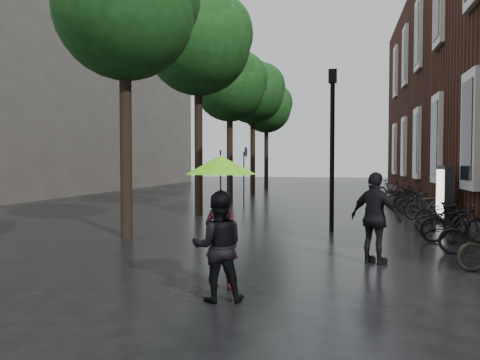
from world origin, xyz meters
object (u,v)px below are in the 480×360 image
(person_black, at_px, (218,247))
(pedestrian_walking, at_px, (376,218))
(parked_bicycles, at_px, (420,204))
(person_burgundy, at_px, (221,239))
(lamp_post, at_px, (332,133))
(ad_lightbox, at_px, (444,194))

(person_black, relative_size, pedestrian_walking, 0.87)
(person_black, distance_m, parked_bicycles, 13.05)
(person_burgundy, bearing_deg, parked_bicycles, -101.92)
(person_burgundy, distance_m, lamp_post, 7.35)
(pedestrian_walking, relative_size, lamp_post, 0.39)
(pedestrian_walking, distance_m, lamp_post, 4.90)
(ad_lightbox, relative_size, lamp_post, 0.40)
(person_black, bearing_deg, lamp_post, -116.70)
(ad_lightbox, height_order, lamp_post, lamp_post)
(parked_bicycles, relative_size, ad_lightbox, 9.96)
(person_burgundy, relative_size, person_black, 1.00)
(person_burgundy, distance_m, person_black, 0.66)
(lamp_post, bearing_deg, pedestrian_walking, -77.90)
(ad_lightbox, bearing_deg, parked_bicycles, 103.16)
(person_black, xyz_separation_m, parked_bicycles, (4.75, 12.15, -0.34))
(person_black, bearing_deg, parked_bicycles, -126.64)
(pedestrian_walking, distance_m, ad_lightbox, 7.61)
(person_burgundy, xyz_separation_m, parked_bicycles, (4.86, 11.50, -0.34))
(person_black, xyz_separation_m, ad_lightbox, (5.20, 10.22, 0.17))
(parked_bicycles, bearing_deg, pedestrian_walking, -104.24)
(person_burgundy, bearing_deg, person_black, 111.12)
(person_black, relative_size, ad_lightbox, 0.83)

